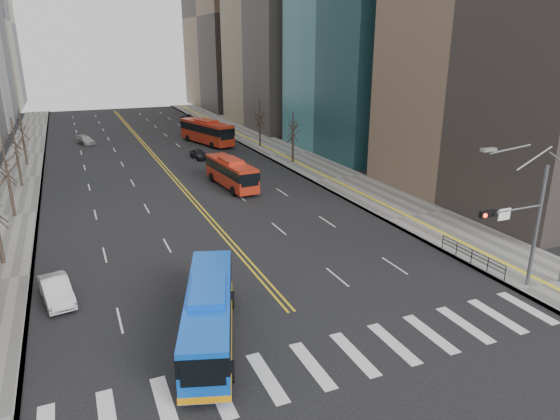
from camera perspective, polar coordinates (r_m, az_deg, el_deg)
name	(u,v)px	position (r m, az deg, el deg)	size (l,w,h in m)	color
ground	(334,360)	(25.81, 6.14, -16.63)	(220.00, 220.00, 0.00)	black
sidewalk_right	(288,154)	(70.81, 0.88, 6.40)	(7.00, 130.00, 0.15)	#65635E
sidewalk_left	(20,178)	(65.22, -27.62, 3.24)	(5.00, 130.00, 0.15)	#65635E
crosswalk	(334,359)	(25.80, 6.14, -16.62)	(26.70, 4.00, 0.01)	silver
centerline	(150,151)	(75.51, -14.62, 6.51)	(0.55, 100.00, 0.01)	gold
signal_mast	(522,218)	(33.26, 25.89, -0.86)	(5.37, 0.37, 9.39)	slate
pedestrian_railing	(472,254)	(37.52, 21.08, -4.74)	(0.06, 6.06, 1.02)	black
street_trees	(107,147)	(53.86, -19.12, 6.79)	(35.20, 47.20, 7.60)	#32261E
blue_bus	(209,313)	(26.44, -8.11, -11.56)	(5.47, 10.87, 3.14)	blue
red_bus_near	(231,171)	(54.26, -5.60, 4.42)	(3.09, 9.96, 3.15)	#B62813
red_bus_far	(207,130)	(79.29, -8.40, 8.98)	(5.78, 12.18, 3.75)	#B62813
car_white	(56,290)	(33.20, -24.20, -8.39)	(1.52, 4.37, 1.44)	silver
car_dark_mid	(199,154)	(68.97, -9.26, 6.33)	(1.53, 3.79, 1.29)	black
car_silver	(85,140)	(84.16, -21.37, 7.45)	(1.75, 4.31, 1.25)	#9A999E
car_dark_far	(189,118)	(105.05, -10.31, 10.35)	(2.07, 4.48, 1.24)	black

